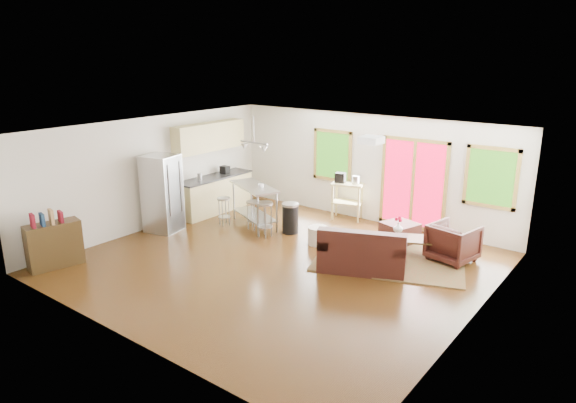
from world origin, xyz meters
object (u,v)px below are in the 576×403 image
Objects in this scene: armchair at (453,241)px; refrigerator at (163,193)px; rug at (390,257)px; coffee_table at (419,241)px; loveseat at (363,252)px; kitchen_cart at (347,188)px; island at (254,198)px; ottoman at (400,233)px.

armchair is 0.48× the size of refrigerator.
coffee_table reaches higher than rug.
armchair is at bearing 11.33° from coffee_table.
refrigerator is at bearing 32.52° from armchair.
loveseat is (-0.18, -0.81, 0.33)m from rug.
kitchen_cart is (-2.03, 1.66, 0.78)m from rug.
rug is at bearing 43.05° from armchair.
rug is 3.58m from island.
armchair reaches higher than coffee_table.
coffee_table is 0.60× the size of refrigerator.
armchair is 1.35m from ottoman.
refrigerator is (-5.36, -2.13, 0.57)m from coffee_table.
ottoman is at bearing -2.52° from armchair.
rug is 1.72× the size of island.
rug is at bearing -75.42° from ottoman.
island reaches higher than coffee_table.
ottoman is at bearing 104.58° from rug.
kitchen_cart is (2.93, 3.29, -0.09)m from refrigerator.
refrigerator is (-4.78, -0.82, 0.55)m from loveseat.
refrigerator reaches higher than island.
loveseat reaches higher than rug.
rug is 1.28m from armchair.
loveseat is at bearing -102.55° from rug.
loveseat is 3.13m from kitchen_cart.
refrigerator is at bearing -131.67° from kitchen_cart.
island is at bearing -162.16° from ottoman.
loveseat reaches higher than coffee_table.
coffee_table is at bearing 8.21° from refrigerator.
island is 2.30m from kitchen_cart.
coffee_table is at bearing 51.62° from rug.
armchair is 4.62m from island.
refrigerator is 2.12m from island.
armchair is 6.43m from refrigerator.
ottoman is at bearing 15.34° from refrigerator.
armchair is 3.26m from kitchen_cart.
armchair is (1.22, 1.44, 0.08)m from loveseat.
ottoman is 3.46m from island.
kitchen_cart is at bearing 154.41° from coffee_table.
kitchen_cart is at bearing 104.44° from loveseat.
coffee_table is 0.91× the size of kitchen_cart.
coffee_table is 1.61× the size of ottoman.
island is (-3.52, -0.09, 0.66)m from rug.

